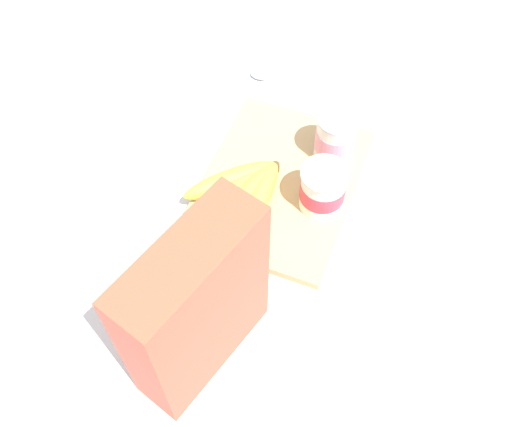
% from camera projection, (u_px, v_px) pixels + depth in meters
% --- Properties ---
extents(ground_plane, '(2.40, 2.40, 0.00)m').
position_uv_depth(ground_plane, '(279.00, 187.00, 0.98)').
color(ground_plane, silver).
extents(cutting_board, '(0.32, 0.24, 0.02)m').
position_uv_depth(cutting_board, '(279.00, 184.00, 0.98)').
color(cutting_board, tan).
rests_on(cutting_board, ground_plane).
extents(cereal_box, '(0.21, 0.12, 0.27)m').
position_uv_depth(cereal_box, '(199.00, 309.00, 0.71)').
color(cereal_box, '#D85138').
rests_on(cereal_box, ground_plane).
extents(yogurt_cup_front, '(0.07, 0.07, 0.09)m').
position_uv_depth(yogurt_cup_front, '(335.00, 138.00, 0.97)').
color(yogurt_cup_front, white).
rests_on(yogurt_cup_front, cutting_board).
extents(yogurt_cup_back, '(0.07, 0.07, 0.08)m').
position_uv_depth(yogurt_cup_back, '(323.00, 189.00, 0.91)').
color(yogurt_cup_back, white).
rests_on(yogurt_cup_back, cutting_board).
extents(banana_bunch, '(0.20, 0.14, 0.04)m').
position_uv_depth(banana_bunch, '(241.00, 193.00, 0.93)').
color(banana_bunch, gold).
rests_on(banana_bunch, cutting_board).
extents(spoon, '(0.02, 0.13, 0.01)m').
position_uv_depth(spoon, '(273.00, 79.00, 1.12)').
color(spoon, silver).
rests_on(spoon, ground_plane).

